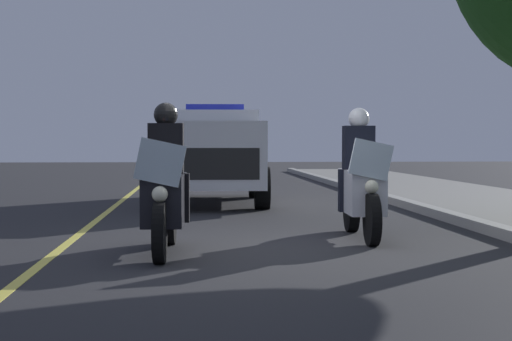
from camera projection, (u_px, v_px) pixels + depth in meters
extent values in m
plane|color=#28282B|center=(262.00, 250.00, 8.99)|extent=(80.00, 80.00, 0.00)
cube|color=#E0D14C|center=(57.00, 252.00, 8.81)|extent=(48.00, 0.12, 0.01)
cylinder|color=black|center=(160.00, 233.00, 7.96)|extent=(0.64, 0.14, 0.64)
cylinder|color=black|center=(170.00, 219.00, 9.46)|extent=(0.64, 0.16, 0.64)
cube|color=black|center=(165.00, 199.00, 8.68)|extent=(1.21, 0.48, 0.56)
ellipsoid|color=black|center=(164.00, 173.00, 8.62)|extent=(0.57, 0.34, 0.24)
cube|color=silver|center=(160.00, 162.00, 8.03)|extent=(0.08, 0.56, 0.53)
sphere|color=#F9F4CC|center=(160.00, 194.00, 7.99)|extent=(0.17, 0.17, 0.17)
sphere|color=red|center=(146.00, 169.00, 8.16)|extent=(0.09, 0.09, 0.09)
sphere|color=#1933F2|center=(176.00, 169.00, 8.17)|extent=(0.09, 0.09, 0.09)
cube|color=black|center=(166.00, 149.00, 8.89)|extent=(0.29, 0.41, 0.60)
cube|color=black|center=(183.00, 198.00, 8.86)|extent=(0.18, 0.15, 0.56)
cube|color=black|center=(148.00, 198.00, 8.84)|extent=(0.18, 0.15, 0.56)
sphere|color=black|center=(166.00, 115.00, 8.85)|extent=(0.28, 0.28, 0.28)
cylinder|color=black|center=(372.00, 220.00, 9.31)|extent=(0.64, 0.14, 0.64)
cylinder|color=black|center=(351.00, 209.00, 10.81)|extent=(0.64, 0.16, 0.64)
cube|color=white|center=(361.00, 191.00, 10.03)|extent=(1.21, 0.48, 0.56)
ellipsoid|color=white|center=(362.00, 168.00, 9.96)|extent=(0.57, 0.34, 0.24)
cube|color=silver|center=(371.00, 159.00, 9.38)|extent=(0.08, 0.56, 0.53)
sphere|color=#F9F4CC|center=(372.00, 187.00, 9.33)|extent=(0.17, 0.17, 0.17)
sphere|color=red|center=(356.00, 165.00, 9.51)|extent=(0.09, 0.09, 0.09)
sphere|color=#1933F2|center=(382.00, 165.00, 9.52)|extent=(0.09, 0.09, 0.09)
cube|color=black|center=(358.00, 148.00, 10.23)|extent=(0.29, 0.41, 0.60)
cube|color=black|center=(374.00, 190.00, 10.20)|extent=(0.18, 0.15, 0.56)
cube|color=black|center=(344.00, 191.00, 10.19)|extent=(0.18, 0.15, 0.56)
sphere|color=white|center=(359.00, 118.00, 10.20)|extent=(0.28, 0.28, 0.28)
cube|color=silver|center=(215.00, 154.00, 15.94)|extent=(4.96, 2.07, 1.24)
cube|color=silver|center=(215.00, 121.00, 16.21)|extent=(2.46, 1.83, 0.36)
cube|color=#2633D8|center=(215.00, 108.00, 16.00)|extent=(0.32, 1.21, 0.14)
cube|color=black|center=(214.00, 164.00, 13.55)|extent=(0.18, 1.62, 0.56)
cylinder|color=black|center=(262.00, 188.00, 14.45)|extent=(0.81, 0.31, 0.80)
cylinder|color=black|center=(166.00, 188.00, 14.37)|extent=(0.81, 0.31, 0.80)
cylinder|color=black|center=(255.00, 180.00, 17.55)|extent=(0.81, 0.31, 0.80)
cylinder|color=black|center=(176.00, 180.00, 17.47)|extent=(0.81, 0.31, 0.80)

